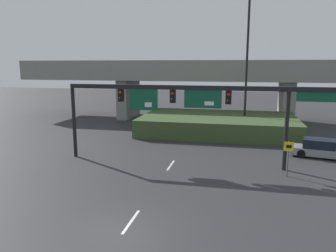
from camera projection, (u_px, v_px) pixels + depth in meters
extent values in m
plane|color=#2D2D30|center=(123.00, 234.00, 14.18)|extent=(160.00, 160.00, 0.00)
cube|color=silver|center=(131.00, 222.00, 15.26)|extent=(0.14, 2.40, 0.01)
cube|color=silver|center=(171.00, 165.00, 23.80)|extent=(0.14, 2.40, 0.01)
cube|color=silver|center=(189.00, 139.00, 32.33)|extent=(0.14, 2.40, 0.01)
cube|color=silver|center=(200.00, 123.00, 40.87)|extent=(0.14, 2.40, 0.01)
cylinder|color=black|center=(74.00, 121.00, 25.61)|extent=(0.28, 0.28, 5.76)
cylinder|color=black|center=(286.00, 129.00, 22.25)|extent=(0.28, 0.28, 5.76)
cube|color=black|center=(196.00, 88.00, 23.07)|extent=(19.18, 0.32, 0.32)
cube|color=black|center=(121.00, 95.00, 24.38)|extent=(0.40, 0.28, 0.95)
sphere|color=red|center=(120.00, 92.00, 24.18)|extent=(0.22, 0.22, 0.22)
sphere|color=black|center=(120.00, 98.00, 24.26)|extent=(0.22, 0.22, 0.22)
cube|color=black|center=(173.00, 96.00, 23.54)|extent=(0.40, 0.28, 0.95)
sphere|color=red|center=(172.00, 93.00, 23.34)|extent=(0.22, 0.22, 0.22)
sphere|color=black|center=(172.00, 99.00, 23.42)|extent=(0.22, 0.22, 0.22)
cube|color=black|center=(229.00, 97.00, 22.70)|extent=(0.40, 0.28, 0.95)
sphere|color=red|center=(229.00, 95.00, 22.50)|extent=(0.22, 0.22, 0.22)
sphere|color=black|center=(228.00, 101.00, 22.58)|extent=(0.22, 0.22, 0.22)
cube|color=#0F4C33|center=(144.00, 100.00, 23.96)|extent=(2.12, 0.08, 1.54)
cube|color=white|center=(148.00, 105.00, 23.90)|extent=(0.53, 0.03, 0.34)
cube|color=#0F4C33|center=(203.00, 99.00, 23.01)|extent=(2.64, 0.08, 1.26)
cube|color=white|center=(209.00, 103.00, 22.92)|extent=(0.66, 0.03, 0.28)
cube|color=#0F4C33|center=(319.00, 97.00, 21.38)|extent=(2.77, 0.07, 0.64)
cylinder|color=#4C4C4C|center=(288.00, 159.00, 21.25)|extent=(0.08, 0.08, 2.37)
cube|color=yellow|center=(289.00, 147.00, 21.05)|extent=(0.60, 0.03, 0.60)
cube|color=black|center=(289.00, 147.00, 21.03)|extent=(0.33, 0.01, 0.21)
cylinder|color=black|center=(247.00, 63.00, 34.24)|extent=(0.24, 0.24, 14.75)
cube|color=gray|center=(204.00, 74.00, 42.46)|extent=(48.74, 7.45, 1.62)
cube|color=gray|center=(201.00, 64.00, 38.85)|extent=(48.74, 0.40, 0.90)
cube|color=gray|center=(129.00, 98.00, 45.29)|extent=(1.40, 5.96, 5.21)
cube|color=gray|center=(286.00, 102.00, 40.89)|extent=(1.40, 5.96, 5.21)
cube|color=#384C28|center=(218.00, 124.00, 35.16)|extent=(16.12, 9.91, 1.82)
cube|color=gray|center=(321.00, 151.00, 25.86)|extent=(4.79, 2.70, 0.59)
cube|color=black|center=(319.00, 143.00, 25.81)|extent=(2.64, 2.07, 0.69)
cylinder|color=black|center=(302.00, 149.00, 27.16)|extent=(0.67, 0.35, 0.64)
cylinder|color=black|center=(301.00, 154.00, 25.76)|extent=(0.67, 0.35, 0.64)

